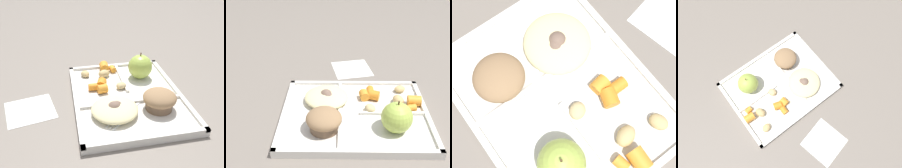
# 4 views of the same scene
# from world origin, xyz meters

# --- Properties ---
(ground) EXTENTS (6.00, 6.00, 0.00)m
(ground) POSITION_xyz_m (0.00, 0.00, 0.00)
(ground) COLOR slate
(lunch_tray) EXTENTS (0.37, 0.29, 0.02)m
(lunch_tray) POSITION_xyz_m (-0.00, 0.00, 0.01)
(lunch_tray) COLOR silver
(lunch_tray) RESTS_ON ground
(green_apple) EXTENTS (0.07, 0.07, 0.08)m
(green_apple) POSITION_xyz_m (-0.09, 0.06, 0.05)
(green_apple) COLOR #A8C14C
(green_apple) RESTS_ON lunch_tray
(bran_muffin) EXTENTS (0.08, 0.08, 0.05)m
(bran_muffin) POSITION_xyz_m (0.07, 0.06, 0.04)
(bran_muffin) COLOR brown
(bran_muffin) RESTS_ON lunch_tray
(carrot_slice_diagonal) EXTENTS (0.03, 0.02, 0.02)m
(carrot_slice_diagonal) POSITION_xyz_m (-0.14, -0.01, 0.02)
(carrot_slice_diagonal) COLOR orange
(carrot_slice_diagonal) RESTS_ON lunch_tray
(carrot_slice_large) EXTENTS (0.02, 0.03, 0.02)m
(carrot_slice_large) POSITION_xyz_m (-0.04, -0.08, 0.02)
(carrot_slice_large) COLOR orange
(carrot_slice_large) RESTS_ON lunch_tray
(carrot_slice_near_corner) EXTENTS (0.03, 0.03, 0.02)m
(carrot_slice_near_corner) POSITION_xyz_m (-0.03, -0.06, 0.03)
(carrot_slice_near_corner) COLOR orange
(carrot_slice_near_corner) RESTS_ON lunch_tray
(carrot_slice_small) EXTENTS (0.03, 0.03, 0.03)m
(carrot_slice_small) POSITION_xyz_m (-0.05, -0.06, 0.03)
(carrot_slice_small) COLOR orange
(carrot_slice_small) RESTS_ON lunch_tray
(carrot_slice_tilted) EXTENTS (0.04, 0.03, 0.03)m
(carrot_slice_tilted) POSITION_xyz_m (-0.15, -0.04, 0.03)
(carrot_slice_tilted) COLOR orange
(carrot_slice_tilted) RESTS_ON lunch_tray
(potato_chunk_small) EXTENTS (0.04, 0.03, 0.02)m
(potato_chunk_small) POSITION_xyz_m (-0.13, -0.10, 0.02)
(potato_chunk_small) COLOR tan
(potato_chunk_small) RESTS_ON lunch_tray
(potato_chunk_browned) EXTENTS (0.04, 0.04, 0.02)m
(potato_chunk_browned) POSITION_xyz_m (-0.12, -0.04, 0.02)
(potato_chunk_browned) COLOR tan
(potato_chunk_browned) RESTS_ON lunch_tray
(potato_chunk_wedge) EXTENTS (0.04, 0.04, 0.02)m
(potato_chunk_wedge) POSITION_xyz_m (-0.04, -0.01, 0.02)
(potato_chunk_wedge) COLOR tan
(potato_chunk_wedge) RESTS_ON lunch_tray
(egg_noodle_pile) EXTENTS (0.12, 0.11, 0.03)m
(egg_noodle_pile) POSITION_xyz_m (0.07, -0.05, 0.03)
(egg_noodle_pile) COLOR beige
(egg_noodle_pile) RESTS_ON lunch_tray
(meatball_front) EXTENTS (0.03, 0.03, 0.03)m
(meatball_front) POSITION_xyz_m (0.07, -0.04, 0.03)
(meatball_front) COLOR #755B4C
(meatball_front) RESTS_ON lunch_tray
(meatball_side) EXTENTS (0.03, 0.03, 0.03)m
(meatball_side) POSITION_xyz_m (0.08, -0.05, 0.03)
(meatball_side) COLOR #755B4C
(meatball_side) RESTS_ON lunch_tray
(plastic_fork) EXTENTS (0.11, 0.13, 0.00)m
(plastic_fork) POSITION_xyz_m (0.09, -0.03, 0.01)
(plastic_fork) COLOR white
(plastic_fork) RESTS_ON lunch_tray
(paper_napkin) EXTENTS (0.14, 0.14, 0.00)m
(paper_napkin) POSITION_xyz_m (-0.00, -0.26, 0.00)
(paper_napkin) COLOR white
(paper_napkin) RESTS_ON ground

